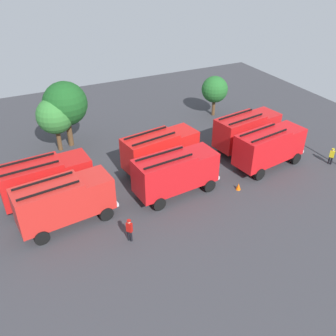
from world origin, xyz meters
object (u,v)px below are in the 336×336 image
object	(u,v)px
fire_truck_0	(64,200)
fire_truck_4	(160,149)
fire_truck_2	(269,146)
firefighter_3	(332,156)
tree_1	(65,104)
fire_truck_5	(247,130)
firefighter_1	(129,229)
traffic_cone_1	(40,178)
traffic_cone_2	(238,186)
firefighter_0	(209,158)
fire_truck_3	(46,179)
tree_0	(55,116)
fire_truck_1	(175,172)
tree_2	(215,90)
traffic_cone_0	(185,145)
firefighter_2	(265,120)

from	to	relation	value
fire_truck_0	fire_truck_4	distance (m)	10.27
fire_truck_2	firefighter_3	size ratio (longest dim) A/B	4.53
tree_1	fire_truck_5	bearing A→B (deg)	-28.66
fire_truck_0	firefighter_3	size ratio (longest dim) A/B	4.50
fire_truck_4	firefighter_1	bearing A→B (deg)	-136.70
fire_truck_0	fire_truck_2	xyz separation A→B (m)	(18.78, 0.01, 0.00)
fire_truck_4	traffic_cone_1	distance (m)	10.97
fire_truck_5	firefighter_3	xyz separation A→B (m)	(5.49, -6.06, -1.23)
firefighter_3	traffic_cone_2	distance (m)	10.37
fire_truck_2	firefighter_0	xyz separation A→B (m)	(-4.95, 2.37, -1.25)
fire_truck_0	fire_truck_3	distance (m)	3.53
fire_truck_5	fire_truck_3	bearing A→B (deg)	172.13
traffic_cone_1	tree_0	bearing A→B (deg)	60.27
fire_truck_1	tree_2	size ratio (longest dim) A/B	1.54
firefighter_1	traffic_cone_0	world-z (taller)	firefighter_1
fire_truck_4	firefighter_0	bearing A→B (deg)	-27.79
firefighter_2	tree_1	size ratio (longest dim) A/B	0.24
fire_truck_2	traffic_cone_1	world-z (taller)	fire_truck_2
fire_truck_1	traffic_cone_2	distance (m)	5.76
fire_truck_4	tree_2	world-z (taller)	tree_2
tree_2	traffic_cone_1	bearing A→B (deg)	-165.28
tree_2	fire_truck_3	bearing A→B (deg)	-157.08
fire_truck_4	tree_0	distance (m)	11.09
tree_0	tree_1	size ratio (longest dim) A/B	0.82
fire_truck_3	tree_2	world-z (taller)	tree_2
fire_truck_3	fire_truck_5	distance (m)	19.69
fire_truck_2	traffic_cone_0	distance (m)	8.60
fire_truck_5	firefighter_3	world-z (taller)	fire_truck_5
firefighter_2	traffic_cone_1	bearing A→B (deg)	3.52
firefighter_1	firefighter_3	world-z (taller)	firefighter_1
fire_truck_2	tree_1	world-z (taller)	tree_1
fire_truck_4	firefighter_3	xyz separation A→B (m)	(14.98, -6.19, -1.23)
fire_truck_5	traffic_cone_2	size ratio (longest dim) A/B	12.21
fire_truck_1	firefighter_0	size ratio (longest dim) A/B	4.55
fire_truck_1	firefighter_1	xyz separation A→B (m)	(-5.49, -3.71, -1.11)
fire_truck_3	tree_1	xyz separation A→B (m)	(3.89, 8.90, 2.40)
fire_truck_5	traffic_cone_1	xyz separation A→B (m)	(-19.88, 3.11, -1.87)
tree_0	tree_2	world-z (taller)	tree_0
tree_1	tree_2	bearing A→B (deg)	0.43
fire_truck_0	traffic_cone_2	world-z (taller)	fire_truck_0
fire_truck_3	tree_0	distance (m)	8.91
fire_truck_1	fire_truck_5	xyz separation A→B (m)	(9.98, 3.86, 0.00)
firefighter_2	fire_truck_3	bearing A→B (deg)	11.30
fire_truck_4	traffic_cone_0	xyz separation A→B (m)	(4.18, 2.83, -1.85)
firefighter_1	fire_truck_2	bearing A→B (deg)	157.25
fire_truck_5	tree_0	distance (m)	18.92
fire_truck_5	traffic_cone_2	distance (m)	7.74
fire_truck_1	fire_truck_5	distance (m)	10.70
fire_truck_2	traffic_cone_2	world-z (taller)	fire_truck_2
fire_truck_2	tree_2	bearing A→B (deg)	73.09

